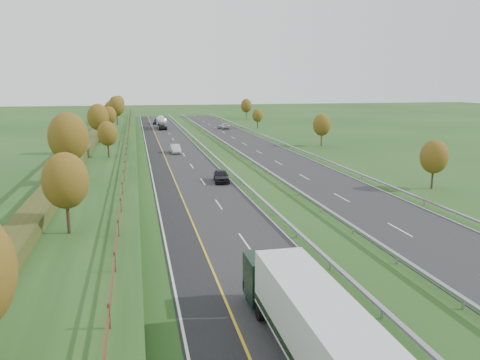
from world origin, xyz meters
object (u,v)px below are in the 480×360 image
(box_lorry, at_px, (316,332))
(car_silver_mid, at_px, (175,149))
(road_tanker, at_px, (162,122))
(car_small_far, at_px, (157,121))
(car_dark_near, at_px, (221,176))
(car_oncoming, at_px, (224,126))

(box_lorry, height_order, car_silver_mid, box_lorry)
(road_tanker, xyz_separation_m, car_silver_mid, (-0.35, -47.94, -1.04))
(road_tanker, relative_size, car_small_far, 2.00)
(car_dark_near, bearing_deg, road_tanker, 98.06)
(car_dark_near, bearing_deg, car_small_far, 97.99)
(car_small_far, height_order, car_oncoming, car_small_far)
(box_lorry, xyz_separation_m, car_oncoming, (17.07, 112.22, -1.55))
(car_dark_near, xyz_separation_m, car_silver_mid, (-3.71, 27.05, -0.02))
(car_dark_near, xyz_separation_m, car_small_far, (-3.93, 89.98, 0.01))
(road_tanker, height_order, car_small_far, road_tanker)
(box_lorry, relative_size, car_oncoming, 3.05)
(car_silver_mid, bearing_deg, road_tanker, 86.19)
(car_dark_near, relative_size, car_oncoming, 0.88)
(car_dark_near, distance_m, car_oncoming, 71.85)
(car_dark_near, xyz_separation_m, car_oncoming, (13.53, 70.56, -0.06))
(box_lorry, distance_m, car_silver_mid, 68.73)
(car_small_far, relative_size, car_oncoming, 1.05)
(car_dark_near, relative_size, car_small_far, 0.84)
(road_tanker, xyz_separation_m, car_oncoming, (16.88, -4.43, -1.08))
(box_lorry, height_order, car_dark_near, box_lorry)
(box_lorry, height_order, road_tanker, box_lorry)
(road_tanker, bearing_deg, car_oncoming, -14.69)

